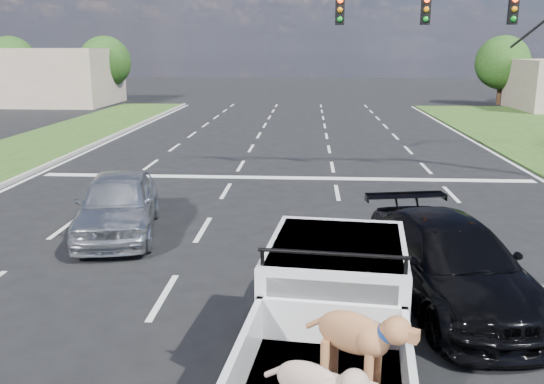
{
  "coord_description": "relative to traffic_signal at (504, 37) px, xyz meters",
  "views": [
    {
      "loc": [
        0.84,
        -9.49,
        4.37
      ],
      "look_at": [
        0.1,
        2.0,
        1.49
      ],
      "focal_mm": 38.0,
      "sensor_mm": 36.0,
      "label": 1
    }
  ],
  "objects": [
    {
      "name": "ground",
      "position": [
        -7.2,
        -10.5,
        -4.73
      ],
      "size": [
        160.0,
        160.0,
        0.0
      ],
      "primitive_type": "plane",
      "color": "black",
      "rests_on": "ground"
    },
    {
      "name": "road_markings",
      "position": [
        -7.2,
        -3.94,
        -4.72
      ],
      "size": [
        17.75,
        60.0,
        0.01
      ],
      "color": "silver",
      "rests_on": "ground"
    },
    {
      "name": "traffic_signal",
      "position": [
        0.0,
        0.0,
        0.0
      ],
      "size": [
        9.11,
        0.31,
        7.0
      ],
      "color": "black",
      "rests_on": "ground"
    },
    {
      "name": "building_left",
      "position": [
        -27.2,
        25.5,
        -2.53
      ],
      "size": [
        10.0,
        8.0,
        4.4
      ],
      "primitive_type": "cube",
      "color": "tan",
      "rests_on": "ground"
    },
    {
      "name": "tree_far_b",
      "position": [
        -31.2,
        27.5,
        -1.44
      ],
      "size": [
        4.2,
        4.2,
        5.4
      ],
      "color": "#332114",
      "rests_on": "ground"
    },
    {
      "name": "tree_far_c",
      "position": [
        -23.2,
        27.5,
        -1.44
      ],
      "size": [
        4.2,
        4.2,
        5.4
      ],
      "color": "#332114",
      "rests_on": "ground"
    },
    {
      "name": "tree_far_d",
      "position": [
        8.8,
        27.5,
        -1.44
      ],
      "size": [
        4.2,
        4.2,
        5.4
      ],
      "color": "#332114",
      "rests_on": "ground"
    },
    {
      "name": "pickup_truck",
      "position": [
        -6.04,
        -13.51,
        -3.79
      ],
      "size": [
        2.48,
        5.56,
        2.02
      ],
      "rotation": [
        0.0,
        0.0,
        -0.1
      ],
      "color": "black",
      "rests_on": "ground"
    },
    {
      "name": "silver_sedan",
      "position": [
        -10.91,
        -6.94,
        -3.98
      ],
      "size": [
        2.58,
        4.65,
        1.5
      ],
      "primitive_type": "imported",
      "rotation": [
        0.0,
        0.0,
        0.19
      ],
      "color": "silver",
      "rests_on": "ground"
    },
    {
      "name": "black_coupe",
      "position": [
        -3.85,
        -10.33,
        -4.0
      ],
      "size": [
        2.94,
        5.29,
        1.45
      ],
      "primitive_type": "imported",
      "rotation": [
        0.0,
        0.0,
        0.19
      ],
      "color": "black",
      "rests_on": "ground"
    }
  ]
}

